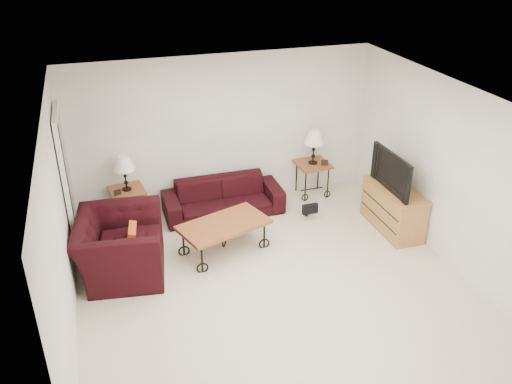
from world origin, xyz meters
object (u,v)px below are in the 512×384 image
sofa (223,197)px  television (397,171)px  tv_stand (393,209)px  armchair (120,246)px  lamp_right (314,147)px  side_table_left (129,205)px  side_table_right (312,179)px  coffee_table (224,237)px  lamp_left (125,173)px  backpack (307,203)px

sofa → television: size_ratio=1.86×
tv_stand → armchair: bearing=179.0°
lamp_right → armchair: (-3.37, -1.38, -0.48)m
side_table_left → side_table_right: (3.13, 0.00, 0.02)m
side_table_left → side_table_right: side_table_right is taller
armchair → tv_stand: bearing=-82.8°
coffee_table → armchair: 1.47m
sofa → lamp_left: size_ratio=3.41×
armchair → backpack: bearing=-69.1°
sofa → side_table_right: (1.64, 0.18, 0.02)m
armchair → lamp_right: bearing=-59.5°
side_table_left → tv_stand: tv_stand is taller
side_table_left → lamp_right: (3.13, 0.00, 0.61)m
television → coffee_table: bearing=-93.3°
sofa → coffee_table: bearing=-103.6°
television → tv_stand: bearing=90.0°
side_table_left → television: bearing=-20.7°
backpack → television: bearing=-28.8°
lamp_left → television: television is taller
side_table_left → tv_stand: bearing=-20.6°
side_table_right → television: (0.71, -1.45, 0.69)m
side_table_left → coffee_table: (1.22, -1.30, -0.05)m
side_table_left → lamp_left: 0.57m
coffee_table → television: television is taller
lamp_left → tv_stand: 4.16m
armchair → backpack: size_ratio=2.53×
side_table_left → armchair: size_ratio=0.44×
armchair → sofa: bearing=-47.0°
lamp_left → armchair: 1.47m
sofa → lamp_left: 1.61m
armchair → television: bearing=-82.8°
side_table_left → lamp_left: size_ratio=1.00×
sofa → side_table_left: 1.50m
sofa → coffee_table: (-0.27, -1.12, -0.05)m
side_table_left → lamp_left: bearing=0.0°
side_table_left → armchair: bearing=-99.7°
tv_stand → side_table_left: bearing=159.4°
sofa → tv_stand: bearing=-28.2°
backpack → side_table_right: bearing=66.9°
lamp_left → armchair: bearing=-99.7°
coffee_table → television: size_ratio=1.21×
coffee_table → tv_stand: tv_stand is taller
lamp_left → lamp_right: lamp_right is taller
lamp_right → side_table_left: bearing=180.0°
side_table_right → backpack: bearing=-118.6°
side_table_left → backpack: 2.84m
lamp_right → tv_stand: size_ratio=0.52×
lamp_left → coffee_table: size_ratio=0.45×
tv_stand → television: television is taller
side_table_left → tv_stand: 4.13m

